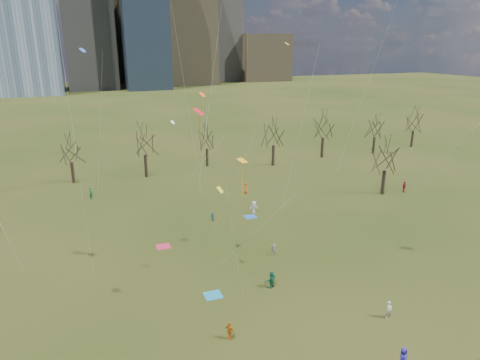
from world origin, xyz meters
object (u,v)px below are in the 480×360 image
object	(u,v)px
person_0	(403,358)
blanket_teal	(213,295)
person_1	(389,310)
blanket_crimson	(163,247)
person_4	(230,331)
blanket_navy	(250,217)

from	to	relation	value
person_0	blanket_teal	bearing A→B (deg)	105.41
person_0	person_1	xyz separation A→B (m)	(2.99, 5.19, -0.05)
blanket_crimson	person_0	size ratio (longest dim) A/B	0.93
blanket_teal	person_0	size ratio (longest dim) A/B	0.93
person_1	person_4	size ratio (longest dim) A/B	1.06
blanket_teal	person_4	xyz separation A→B (m)	(-0.58, -6.37, 0.75)
blanket_navy	blanket_crimson	size ratio (longest dim) A/B	1.00
person_0	blanket_navy	bearing A→B (deg)	68.78
blanket_navy	person_4	bearing A→B (deg)	-115.68
person_0	blanket_crimson	bearing A→B (deg)	95.49
blanket_crimson	person_0	world-z (taller)	person_0
blanket_navy	person_1	xyz separation A→B (m)	(2.63, -24.93, 0.80)
person_1	person_4	distance (m)	13.73
blanket_navy	person_0	xyz separation A→B (m)	(-0.36, -30.12, 0.85)
blanket_teal	blanket_navy	distance (m)	19.35
blanket_teal	person_1	distance (m)	15.58
blanket_navy	person_4	xyz separation A→B (m)	(-10.93, -22.72, 0.75)
person_0	person_1	bearing A→B (deg)	39.55
blanket_teal	person_4	size ratio (longest dim) A/B	1.05
person_0	person_4	world-z (taller)	person_0
person_0	person_1	size ratio (longest dim) A/B	1.07
person_1	person_0	bearing A→B (deg)	-134.73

